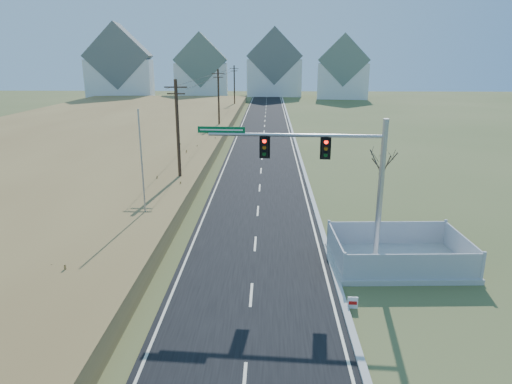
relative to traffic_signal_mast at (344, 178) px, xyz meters
The scene contains 16 objects.
ground 6.82m from the traffic_signal_mast, 158.64° to the right, with size 260.00×260.00×0.00m, color #4C562A.
road 48.65m from the traffic_signal_mast, 95.45° to the left, with size 8.00×180.00×0.06m, color black.
curb 48.42m from the traffic_signal_mast, 90.53° to the left, with size 0.30×180.00×0.18m, color #B2AFA8.
reed_marsh 47.89m from the traffic_signal_mast, 126.82° to the left, with size 38.00×110.00×1.30m, color olive.
utility_pole_near 17.25m from the traffic_signal_mast, 130.06° to the left, with size 1.80×0.26×9.00m.
utility_pole_mid 44.60m from the traffic_signal_mast, 104.41° to the left, with size 1.80×0.26×9.00m.
utility_pole_far 74.04m from the traffic_signal_mast, 98.62° to the left, with size 1.80×0.26×9.00m.
condo_nw 107.09m from the traffic_signal_mast, 113.45° to the left, with size 17.69×13.38×19.05m.
condo_nnw 108.60m from the traffic_signal_mast, 102.01° to the left, with size 14.93×11.17×17.03m.
condo_n 110.27m from the traffic_signal_mast, 91.35° to the left, with size 15.27×10.20×18.54m.
condo_ne 103.38m from the traffic_signal_mast, 81.43° to the left, with size 14.12×10.51×16.52m.
traffic_signal_mast is the anchor object (origin of this frame).
fence_enclosure 5.38m from the traffic_signal_mast, ahead, with size 7.22×5.08×1.61m.
open_sign 6.52m from the traffic_signal_mast, 91.19° to the right, with size 0.45×0.09×0.56m.
flagpole 12.47m from the traffic_signal_mast, 159.82° to the left, with size 0.35×0.35×7.69m.
bare_tree 6.93m from the traffic_signal_mast, 60.32° to the left, with size 2.01×2.01×5.32m.
Camera 1 is at (0.78, -20.89, 10.64)m, focal length 32.00 mm.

